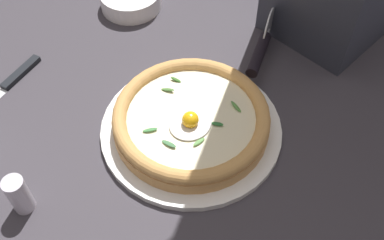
# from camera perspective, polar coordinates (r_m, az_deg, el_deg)

# --- Properties ---
(ground_plane) EXTENTS (2.40, 2.40, 0.03)m
(ground_plane) POSITION_cam_1_polar(r_m,az_deg,el_deg) (0.80, -1.34, -3.27)
(ground_plane) COLOR #3A353C
(ground_plane) RESTS_ON ground
(pizza_plate) EXTENTS (0.31, 0.31, 0.01)m
(pizza_plate) POSITION_cam_1_polar(r_m,az_deg,el_deg) (0.79, 0.00, -1.17)
(pizza_plate) COLOR white
(pizza_plate) RESTS_ON ground
(pizza) EXTENTS (0.26, 0.26, 0.06)m
(pizza) POSITION_cam_1_polar(r_m,az_deg,el_deg) (0.77, -0.00, 0.05)
(pizza) COLOR tan
(pizza) RESTS_ON pizza_plate
(pizza_cutter) EXTENTS (0.16, 0.07, 0.09)m
(pizza_cutter) POSITION_cam_1_polar(r_m,az_deg,el_deg) (0.89, 8.60, 8.99)
(pizza_cutter) COLOR silver
(pizza_cutter) RESTS_ON ground
(table_knife) EXTENTS (0.23, 0.05, 0.01)m
(table_knife) POSITION_cam_1_polar(r_m,az_deg,el_deg) (0.93, -21.70, 4.17)
(table_knife) COLOR silver
(table_knife) RESTS_ON ground
(pepper_shaker) EXTENTS (0.03, 0.03, 0.07)m
(pepper_shaker) POSITION_cam_1_polar(r_m,az_deg,el_deg) (0.73, -20.60, -8.63)
(pepper_shaker) COLOR silver
(pepper_shaker) RESTS_ON ground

